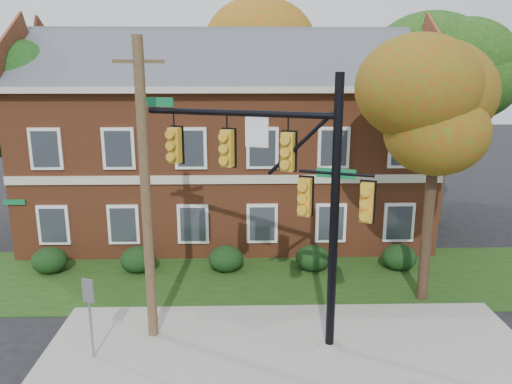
{
  "coord_description": "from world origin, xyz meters",
  "views": [
    {
      "loc": [
        -1.26,
        -12.06,
        7.93
      ],
      "look_at": [
        -0.88,
        3.0,
        4.2
      ],
      "focal_mm": 35.0,
      "sensor_mm": 36.0,
      "label": 1
    }
  ],
  "objects_px": {
    "hedge_left": "(138,260)",
    "hedge_far_right": "(399,257)",
    "hedge_far_left": "(50,260)",
    "tree_far_rear": "(253,53)",
    "tree_near_right": "(446,109)",
    "utility_pole": "(146,195)",
    "hedge_center": "(226,259)",
    "tree_right_rear": "(460,64)",
    "apartment_building": "(228,131)",
    "sign_post": "(89,306)",
    "hedge_right": "(313,258)",
    "traffic_signal": "(285,182)",
    "tree_left_rear": "(9,97)"
  },
  "relations": [
    {
      "from": "hedge_left",
      "to": "hedge_far_right",
      "type": "xyz_separation_m",
      "value": [
        10.5,
        0.0,
        0.0
      ]
    },
    {
      "from": "hedge_far_left",
      "to": "tree_far_rear",
      "type": "relative_size",
      "value": 0.12
    },
    {
      "from": "tree_near_right",
      "to": "utility_pole",
      "type": "xyz_separation_m",
      "value": [
        -9.26,
        -2.16,
        -2.21
      ]
    },
    {
      "from": "hedge_center",
      "to": "tree_right_rear",
      "type": "height_order",
      "value": "tree_right_rear"
    },
    {
      "from": "apartment_building",
      "to": "hedge_center",
      "type": "bearing_deg",
      "value": -90.0
    },
    {
      "from": "tree_near_right",
      "to": "utility_pole",
      "type": "height_order",
      "value": "utility_pole"
    },
    {
      "from": "apartment_building",
      "to": "sign_post",
      "type": "height_order",
      "value": "apartment_building"
    },
    {
      "from": "tree_near_right",
      "to": "hedge_left",
      "type": "bearing_deg",
      "value": 165.19
    },
    {
      "from": "hedge_right",
      "to": "sign_post",
      "type": "height_order",
      "value": "sign_post"
    },
    {
      "from": "tree_near_right",
      "to": "apartment_building",
      "type": "bearing_deg",
      "value": 131.77
    },
    {
      "from": "hedge_far_left",
      "to": "traffic_signal",
      "type": "distance_m",
      "value": 11.22
    },
    {
      "from": "hedge_right",
      "to": "utility_pole",
      "type": "xyz_separation_m",
      "value": [
        -5.54,
        -5.0,
        3.94
      ]
    },
    {
      "from": "tree_left_rear",
      "to": "traffic_signal",
      "type": "xyz_separation_m",
      "value": [
        11.62,
        -9.44,
        -1.81
      ]
    },
    {
      "from": "tree_near_right",
      "to": "traffic_signal",
      "type": "distance_m",
      "value": 6.15
    },
    {
      "from": "hedge_far_right",
      "to": "tree_near_right",
      "type": "height_order",
      "value": "tree_near_right"
    },
    {
      "from": "apartment_building",
      "to": "tree_right_rear",
      "type": "height_order",
      "value": "tree_right_rear"
    },
    {
      "from": "traffic_signal",
      "to": "apartment_building",
      "type": "bearing_deg",
      "value": 121.34
    },
    {
      "from": "hedge_far_right",
      "to": "tree_right_rear",
      "type": "xyz_separation_m",
      "value": [
        4.31,
        6.11,
        7.6
      ]
    },
    {
      "from": "utility_pole",
      "to": "sign_post",
      "type": "height_order",
      "value": "utility_pole"
    },
    {
      "from": "hedge_far_left",
      "to": "hedge_left",
      "type": "relative_size",
      "value": 1.0
    },
    {
      "from": "hedge_far_left",
      "to": "apartment_building",
      "type": "bearing_deg",
      "value": 36.89
    },
    {
      "from": "tree_right_rear",
      "to": "utility_pole",
      "type": "xyz_separation_m",
      "value": [
        -13.35,
        -11.11,
        -3.66
      ]
    },
    {
      "from": "tree_right_rear",
      "to": "hedge_right",
      "type": "bearing_deg",
      "value": -141.98
    },
    {
      "from": "utility_pole",
      "to": "sign_post",
      "type": "relative_size",
      "value": 3.63
    },
    {
      "from": "hedge_far_left",
      "to": "tree_far_rear",
      "type": "xyz_separation_m",
      "value": [
        8.34,
        13.09,
        8.32
      ]
    },
    {
      "from": "hedge_left",
      "to": "tree_left_rear",
      "type": "bearing_deg",
      "value": 146.41
    },
    {
      "from": "tree_far_rear",
      "to": "tree_right_rear",
      "type": "bearing_deg",
      "value": -35.0
    },
    {
      "from": "utility_pole",
      "to": "tree_right_rear",
      "type": "bearing_deg",
      "value": 24.32
    },
    {
      "from": "tree_left_rear",
      "to": "tree_right_rear",
      "type": "height_order",
      "value": "tree_right_rear"
    },
    {
      "from": "apartment_building",
      "to": "tree_right_rear",
      "type": "distance_m",
      "value": 11.77
    },
    {
      "from": "hedge_left",
      "to": "hedge_center",
      "type": "height_order",
      "value": "same"
    },
    {
      "from": "hedge_far_left",
      "to": "tree_left_rear",
      "type": "distance_m",
      "value": 7.9
    },
    {
      "from": "apartment_building",
      "to": "tree_right_rear",
      "type": "xyz_separation_m",
      "value": [
        11.31,
        0.86,
        3.13
      ]
    },
    {
      "from": "hedge_center",
      "to": "sign_post",
      "type": "xyz_separation_m",
      "value": [
        -3.5,
        -6.19,
        1.12
      ]
    },
    {
      "from": "hedge_right",
      "to": "tree_near_right",
      "type": "distance_m",
      "value": 7.72
    },
    {
      "from": "hedge_right",
      "to": "traffic_signal",
      "type": "height_order",
      "value": "traffic_signal"
    },
    {
      "from": "tree_far_rear",
      "to": "traffic_signal",
      "type": "distance_m",
      "value": 18.82
    },
    {
      "from": "hedge_far_left",
      "to": "hedge_center",
      "type": "xyz_separation_m",
      "value": [
        7.0,
        0.0,
        0.0
      ]
    },
    {
      "from": "tree_near_right",
      "to": "sign_post",
      "type": "xyz_separation_m",
      "value": [
        -10.72,
        -3.36,
        -5.02
      ]
    },
    {
      "from": "hedge_far_left",
      "to": "hedge_center",
      "type": "height_order",
      "value": "same"
    },
    {
      "from": "tree_left_rear",
      "to": "apartment_building",
      "type": "bearing_deg",
      "value": 6.54
    },
    {
      "from": "traffic_signal",
      "to": "sign_post",
      "type": "xyz_separation_m",
      "value": [
        -5.39,
        -0.9,
        -3.23
      ]
    },
    {
      "from": "hedge_center",
      "to": "tree_far_rear",
      "type": "height_order",
      "value": "tree_far_rear"
    },
    {
      "from": "apartment_building",
      "to": "hedge_left",
      "type": "xyz_separation_m",
      "value": [
        -3.5,
        -5.25,
        -4.46
      ]
    },
    {
      "from": "hedge_far_right",
      "to": "hedge_right",
      "type": "bearing_deg",
      "value": 180.0
    },
    {
      "from": "tree_left_rear",
      "to": "tree_right_rear",
      "type": "distance_m",
      "value": 21.19
    },
    {
      "from": "tree_near_right",
      "to": "traffic_signal",
      "type": "xyz_separation_m",
      "value": [
        -5.34,
        -2.46,
        -1.79
      ]
    },
    {
      "from": "tree_left_rear",
      "to": "sign_post",
      "type": "xyz_separation_m",
      "value": [
        6.23,
        -10.33,
        -5.04
      ]
    },
    {
      "from": "tree_left_rear",
      "to": "tree_near_right",
      "type": "bearing_deg",
      "value": -22.36
    },
    {
      "from": "hedge_center",
      "to": "utility_pole",
      "type": "xyz_separation_m",
      "value": [
        -2.04,
        -5.0,
        3.94
      ]
    }
  ]
}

